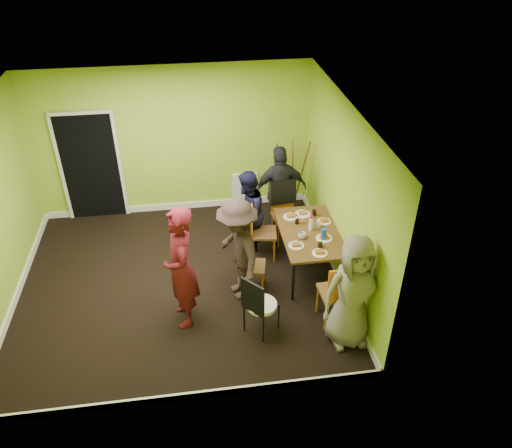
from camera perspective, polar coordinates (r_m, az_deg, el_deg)
The scene contains 28 objects.
ground at distance 8.07m, azimuth -8.49°, elevation -6.56°, with size 5.00×5.00×0.00m, color black.
room_walls at distance 7.52m, azimuth -9.29°, elevation -0.60°, with size 5.04×4.54×2.82m.
dining_table at distance 7.87m, azimuth 6.12°, elevation -1.16°, with size 0.90×1.50×0.75m.
chair_left_far at distance 8.20m, azimuth 0.32°, elevation -0.45°, with size 0.48×0.47×1.00m.
chair_left_near at distance 7.57m, azimuth -0.94°, elevation -4.29°, with size 0.45×0.45×0.91m.
chair_back_end at distance 8.62m, azimuth 3.12°, elevation 2.98°, with size 0.49×0.57×1.09m.
chair_front_end at distance 6.99m, azimuth 9.42°, elevation -7.56°, with size 0.47×0.47×1.08m.
chair_bentwood at distance 6.82m, azimuth 0.27°, elevation -9.05°, with size 0.54×0.54×0.98m.
easel at distance 9.20m, azimuth 4.01°, elevation 5.10°, with size 0.63×0.59×1.57m.
plate_near_left at distance 8.15m, azimuth 3.97°, elevation 0.82°, with size 0.24×0.24×0.01m, color white.
plate_near_right at distance 7.50m, azimuth 4.62°, elevation -2.47°, with size 0.24×0.24×0.01m, color white.
plate_far_back at distance 8.24m, azimuth 5.35°, elevation 1.14°, with size 0.26×0.26×0.01m, color white.
plate_far_front at distance 7.38m, azimuth 7.29°, elevation -3.32°, with size 0.23×0.23×0.01m, color white.
plate_wall_back at distance 8.09m, azimuth 7.77°, elevation 0.28°, with size 0.23×0.23×0.01m, color white.
plate_wall_front at distance 7.70m, azimuth 7.79°, elevation -1.64°, with size 0.25×0.25×0.01m, color white.
thermos at distance 7.82m, azimuth 6.31°, elevation 0.04°, with size 0.07×0.07×0.22m, color white.
blue_bottle at distance 7.63m, azimuth 7.74°, elevation -1.18°, with size 0.08×0.08×0.19m, color #1745B2.
orange_bottle at distance 7.98m, azimuth 5.33°, elevation 0.24°, with size 0.04×0.04×0.08m, color orange.
glass_mid at distance 7.97m, azimuth 4.69°, elevation 0.29°, with size 0.06×0.06×0.08m, color black.
glass_back at distance 8.20m, azimuth 6.66°, elevation 1.28°, with size 0.07×0.07×0.10m, color black.
glass_front at distance 7.47m, azimuth 7.35°, elevation -2.44°, with size 0.07×0.07×0.09m, color black.
cup_a at distance 7.65m, azimuth 5.31°, elevation -1.32°, with size 0.12×0.12×0.09m, color white.
cup_b at distance 7.92m, azimuth 7.19°, elevation -0.13°, with size 0.10×0.10×0.09m, color white.
person_standing at distance 6.85m, azimuth -8.56°, elevation -5.03°, with size 0.68×0.44×1.86m, color #590F18.
person_left_far at distance 8.26m, azimuth -0.99°, elevation 1.28°, with size 0.72×0.56×1.48m, color black.
person_left_near at distance 7.27m, azimuth -2.09°, elevation -3.00°, with size 1.07×0.61×1.65m, color #2C201D.
person_back_end at distance 8.74m, azimuth 2.77°, elevation 3.88°, with size 0.97×0.40×1.65m, color black.
person_front_end at distance 6.64m, azimuth 11.03°, elevation -7.72°, with size 0.83×0.54×1.69m, color gray.
Camera 1 is at (0.30, -6.19, 5.17)m, focal length 35.00 mm.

